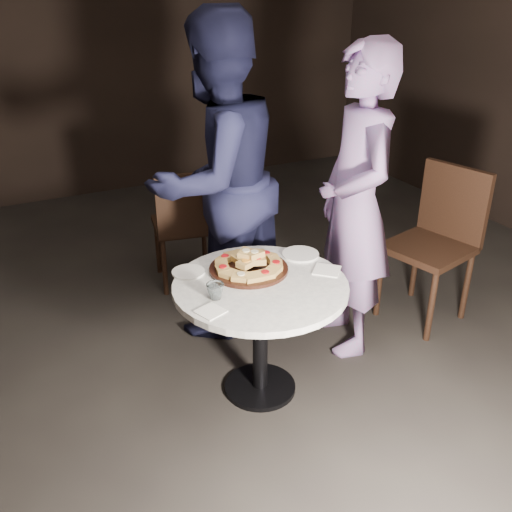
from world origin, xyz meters
The scene contains 13 objects.
floor centered at (0.00, 0.00, 0.00)m, with size 7.00×7.00×0.00m, color black.
table centered at (-0.04, -0.12, 0.54)m, with size 1.07×1.07×0.67m.
serving_board centered at (-0.03, 0.03, 0.67)m, with size 0.41×0.41×0.02m, color black.
focaccia_pile centered at (-0.03, 0.03, 0.71)m, with size 0.37×0.36×0.10m.
plate_left centered at (-0.33, 0.15, 0.67)m, with size 0.17×0.17×0.01m, color white.
plate_right centered at (0.30, 0.06, 0.67)m, with size 0.20×0.20×0.01m, color white.
water_glass centered at (-0.30, -0.16, 0.71)m, with size 0.09×0.09×0.08m, color silver.
napkin_near centered at (-0.37, -0.26, 0.67)m, with size 0.12×0.12×0.01m, color white.
napkin_far centered at (0.33, -0.16, 0.67)m, with size 0.13×0.13×0.01m, color white.
chair_far centered at (0.03, 1.16, 0.51)m, with size 0.49×0.50×0.89m.
chair_right centered at (1.35, 0.10, 0.57)m, with size 0.58×0.57×0.99m.
diner_navy centered at (0.04, 0.61, 0.96)m, with size 0.94×0.73×1.93m, color black.
diner_teal centered at (0.66, 0.07, 0.89)m, with size 0.65×0.43×1.79m, color slate.
Camera 1 is at (-1.19, -2.35, 2.05)m, focal length 40.00 mm.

